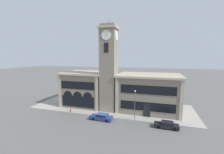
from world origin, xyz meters
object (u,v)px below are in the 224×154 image
Objects in this scene: parked_car_near at (102,117)px; parked_car_mid at (167,125)px; street_lamp at (135,101)px; fire_hydrant at (71,110)px.

parked_car_mid is (13.22, 0.00, -0.02)m from parked_car_near.
parked_car_near is at bearing -164.19° from street_lamp.
parked_car_mid is at bearing -4.79° from fire_hydrant.
fire_hydrant is (-22.00, 1.85, -0.12)m from parked_car_mid.
parked_car_mid is 22.08m from fire_hydrant.
fire_hydrant is at bearing -179.69° from street_lamp.
parked_car_near is at bearing -11.86° from fire_hydrant.
street_lamp is (6.81, 1.93, 3.59)m from parked_car_near.
street_lamp is at bearing -162.33° from parked_car_near.
parked_car_mid is 5.26× the size of fire_hydrant.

